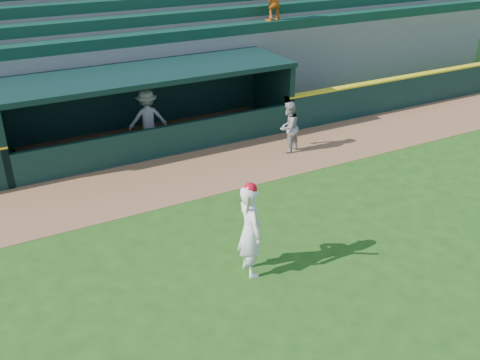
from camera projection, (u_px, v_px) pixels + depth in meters
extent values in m
plane|color=#214B12|center=(274.00, 261.00, 11.74)|extent=(120.00, 120.00, 0.00)
cube|color=brown|center=(187.00, 175.00, 15.60)|extent=(40.00, 3.00, 0.01)
cube|color=black|center=(446.00, 85.00, 21.83)|extent=(15.50, 0.30, 1.20)
cube|color=yellow|center=(449.00, 69.00, 21.55)|extent=(15.50, 0.32, 0.06)
imported|color=gray|center=(288.00, 127.00, 16.82)|extent=(0.99, 0.91, 1.65)
imported|color=#A0A09A|center=(148.00, 118.00, 17.20)|extent=(1.32, 0.88, 1.90)
cube|color=slate|center=(153.00, 143.00, 17.80)|extent=(9.00, 2.60, 0.04)
cube|color=black|center=(272.00, 90.00, 19.25)|extent=(0.20, 2.60, 2.30)
cube|color=black|center=(138.00, 99.00, 18.32)|extent=(9.40, 0.20, 2.30)
cube|color=black|center=(148.00, 73.00, 16.75)|extent=(9.40, 2.80, 0.16)
cube|color=black|center=(166.00, 142.00, 16.63)|extent=(9.00, 0.16, 1.00)
cube|color=brown|center=(145.00, 129.00, 18.33)|extent=(8.40, 0.45, 0.10)
cube|color=slate|center=(132.00, 87.00, 18.60)|extent=(34.00, 0.85, 2.91)
cube|color=#0F3828|center=(129.00, 40.00, 17.78)|extent=(34.00, 0.60, 0.36)
cube|color=slate|center=(124.00, 75.00, 19.17)|extent=(34.00, 0.85, 3.36)
cube|color=#0F3828|center=(120.00, 22.00, 18.25)|extent=(34.00, 0.60, 0.36)
cube|color=slate|center=(117.00, 63.00, 19.74)|extent=(34.00, 0.85, 3.81)
cube|color=#0F3828|center=(112.00, 5.00, 18.72)|extent=(34.00, 0.60, 0.36)
cube|color=slate|center=(110.00, 52.00, 20.31)|extent=(34.00, 0.85, 4.26)
cube|color=slate|center=(103.00, 42.00, 20.88)|extent=(34.00, 0.85, 4.71)
cube|color=slate|center=(97.00, 33.00, 21.45)|extent=(34.00, 0.85, 5.16)
cube|color=slate|center=(90.00, 23.00, 22.02)|extent=(34.00, 0.85, 5.61)
cube|color=slate|center=(87.00, 21.00, 22.47)|extent=(34.50, 0.30, 5.61)
imported|color=white|center=(250.00, 231.00, 10.94)|extent=(0.54, 0.78, 2.06)
sphere|color=red|center=(250.00, 189.00, 10.52)|extent=(0.27, 0.27, 0.27)
cylinder|color=tan|center=(248.00, 206.00, 10.37)|extent=(0.26, 0.48, 0.76)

